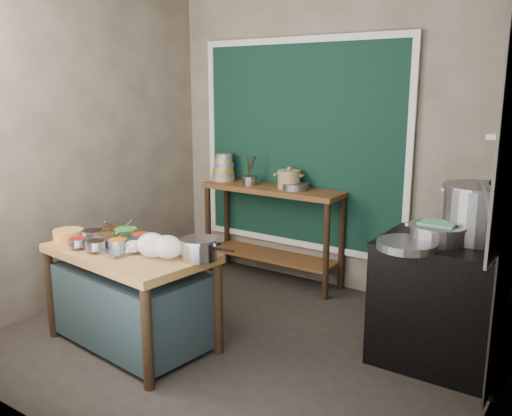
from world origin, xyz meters
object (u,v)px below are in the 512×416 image
Objects in this scene: utensil_cup at (250,180)px; ceramic_crock at (289,180)px; yellow_basin at (69,235)px; prep_table at (132,297)px; back_counter at (272,234)px; saucepan at (199,249)px; stock_pot at (478,213)px; stove_block at (445,305)px; steamer at (437,234)px; condiment_tray at (115,245)px.

utensil_cup is 0.42m from ceramic_crock.
prep_table is at bearing 11.11° from yellow_basin.
prep_table is 5.50× the size of yellow_basin.
ceramic_crock is at bearing 7.24° from utensil_cup.
utensil_cup is at bearing -173.66° from back_counter.
saucepan is 1.91m from stock_pot.
back_counter is 1.61× the size of stove_block.
utensil_cup is at bearing 102.33° from saucepan.
yellow_basin is 2.09m from ceramic_crock.
back_counter is 3.75× the size of steamer.
prep_table is 0.70m from yellow_basin.
stove_block is 1.98m from ceramic_crock.
steamer is at bearing 21.44° from saucepan.
back_counter reaches higher than yellow_basin.
stove_block is at bearing 24.36° from yellow_basin.
saucepan reaches higher than yellow_basin.
ceramic_crock reaches higher than steamer.
stove_block is at bearing -132.16° from stock_pot.
ceramic_crock reaches higher than saucepan.
prep_table is 0.86× the size of back_counter.
prep_table is at bearing -93.22° from back_counter.
steamer is at bearing -23.58° from back_counter.
utensil_cup is at bearing 100.91° from prep_table.
steamer is (1.93, 0.98, 0.57)m from prep_table.
saucepan is 1.73m from ceramic_crock.
saucepan is at bearing 16.83° from prep_table.
utensil_cup is (-2.14, 0.70, 0.57)m from stove_block.
steamer reaches higher than prep_table.
back_counter is 2.04m from stove_block.
back_counter is at bearing -171.50° from ceramic_crock.
condiment_tray is at bearing -152.26° from stock_pot.
yellow_basin is 2.71m from steamer.
condiment_tray reaches higher than prep_table.
stove_block is at bearing 33.78° from prep_table.
utensil_cup reaches higher than back_counter.
stock_pot is (2.68, 1.29, 0.28)m from yellow_basin.
saucepan is at bearing -146.68° from stove_block.
stove_block is 3.90× the size of ceramic_crock.
stove_block is 1.75m from saucepan.
prep_table is 2.23m from steamer.
ceramic_crock is (-1.73, 0.76, 0.60)m from stove_block.
utensil_cup is at bearing 161.86° from stove_block.
stock_pot is (2.13, 1.19, 0.70)m from prep_table.
utensil_cup is (-0.01, 1.75, 0.23)m from condiment_tray.
back_counter is (0.10, 1.78, 0.10)m from prep_table.
saucepan is (0.57, 0.11, 0.45)m from prep_table.
stock_pot is at bearing 47.84° from stove_block.
saucepan is (-1.43, -0.94, 0.40)m from stove_block.
saucepan is at bearing -145.23° from stock_pot.
utensil_cup reaches higher than prep_table.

